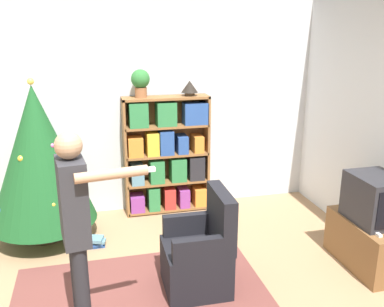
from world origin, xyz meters
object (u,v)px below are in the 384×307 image
at_px(potted_plant, 140,81).
at_px(standing_person, 76,223).
at_px(christmas_tree, 39,156).
at_px(bookshelf, 167,156).
at_px(table_lamp, 190,87).
at_px(armchair, 200,255).
at_px(television, 375,199).

bearing_deg(potted_plant, standing_person, -109.24).
bearing_deg(potted_plant, christmas_tree, -159.78).
bearing_deg(standing_person, potted_plant, 152.83).
bearing_deg(bookshelf, standing_person, -116.04).
relative_size(potted_plant, table_lamp, 1.64).
bearing_deg(armchair, potted_plant, -170.16).
height_order(armchair, standing_person, standing_person).
bearing_deg(armchair, bookshelf, -179.88).
distance_m(bookshelf, standing_person, 2.40).
height_order(christmas_tree, potted_plant, potted_plant).
bearing_deg(standing_person, television, 89.95).
distance_m(bookshelf, christmas_tree, 1.53).
height_order(standing_person, potted_plant, potted_plant).
bearing_deg(television, standing_person, -172.12).
bearing_deg(bookshelf, armchair, -91.09).
bearing_deg(christmas_tree, table_lamp, 13.72).
distance_m(television, table_lamp, 2.41).
xyz_separation_m(bookshelf, potted_plant, (-0.30, 0.01, 0.93)).
relative_size(bookshelf, potted_plant, 4.47).
bearing_deg(television, table_lamp, 127.85).
distance_m(christmas_tree, table_lamp, 1.90).
bearing_deg(table_lamp, bookshelf, -178.49).
height_order(bookshelf, christmas_tree, christmas_tree).
bearing_deg(television, armchair, 178.71).
bearing_deg(standing_person, armchair, 104.31).
distance_m(armchair, potted_plant, 2.21).
bearing_deg(potted_plant, bookshelf, -1.49).
distance_m(bookshelf, television, 2.44).
distance_m(christmas_tree, armchair, 2.04).
xyz_separation_m(standing_person, table_lamp, (1.34, 2.16, 0.61)).
bearing_deg(television, bookshelf, 133.39).
bearing_deg(potted_plant, television, -42.06).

